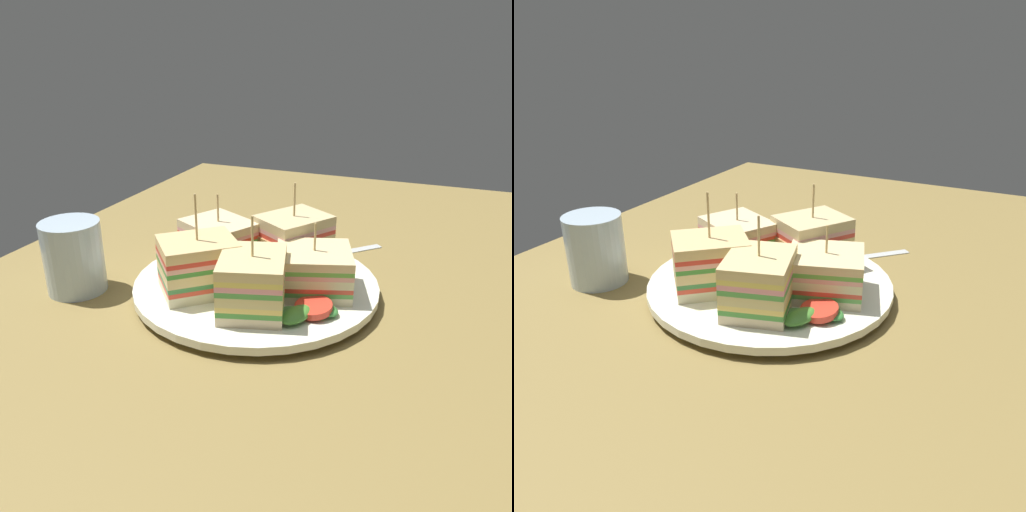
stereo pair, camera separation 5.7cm
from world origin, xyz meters
TOP-DOWN VIEW (x-y plane):
  - ground_plane at (0.00, 0.00)cm, footprint 111.40×70.74cm
  - plate at (0.00, 0.00)cm, footprint 27.54×27.54cm
  - sandwich_wedge_0 at (-6.27, -2.11)cm, footprint 9.36×8.31cm
  - sandwich_wedge_1 at (0.38, -6.60)cm, footprint 9.41×9.79cm
  - sandwich_wedge_2 at (6.19, -2.33)cm, footprint 9.99×9.46cm
  - sandwich_wedge_3 at (2.92, 5.93)cm, footprint 9.41×10.01cm
  - sandwich_wedge_4 at (-4.58, 4.77)cm, footprint 9.99×10.14cm
  - chip_pile at (-0.97, -1.67)cm, footprint 6.22×6.75cm
  - salad_garnish at (-5.34, -7.75)cm, footprint 7.50×6.77cm
  - spoon at (11.35, -2.85)cm, footprint 12.24×12.10cm
  - drinking_glass at (-6.81, 19.55)cm, footprint 6.67×6.67cm

SIDE VIEW (x-z plane):
  - ground_plane at x=0.00cm, z-range -1.80..0.00cm
  - spoon at x=11.35cm, z-range -0.09..0.91cm
  - plate at x=0.00cm, z-range 0.17..1.77cm
  - salad_garnish at x=-5.34cm, z-range 1.49..2.90cm
  - chip_pile at x=-0.97cm, z-range 1.62..4.48cm
  - drinking_glass at x=-6.81cm, z-range -0.61..7.68cm
  - sandwich_wedge_1 at x=0.38cm, z-range 0.06..7.84cm
  - sandwich_wedge_3 at x=2.92cm, z-range -0.07..8.61cm
  - sandwich_wedge_0 at x=-6.27cm, z-range -0.47..9.50cm
  - sandwich_wedge_4 at x=-4.58cm, z-range -0.90..10.00cm
  - sandwich_wedge_2 at x=6.19cm, z-range -0.41..9.62cm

